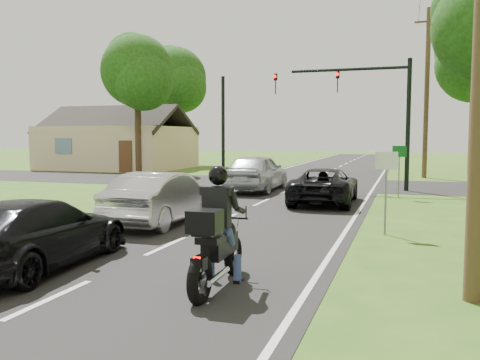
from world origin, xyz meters
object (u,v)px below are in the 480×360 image
object	(u,v)px
dark_suv	(325,186)
sign_white	(386,173)
silver_suv	(257,172)
traffic_signal	(366,101)
motorcycle_rider	(217,240)
utility_pole_far	(427,92)
dark_car_behind	(35,233)
sign_green	(399,159)
silver_sedan	(162,198)

from	to	relation	value
dark_suv	sign_white	distance (m)	6.11
silver_suv	traffic_signal	size ratio (longest dim) A/B	0.78
motorcycle_rider	utility_pole_far	bearing A→B (deg)	79.69
traffic_signal	sign_white	distance (m)	11.39
traffic_signal	sign_white	world-z (taller)	traffic_signal
dark_car_behind	traffic_signal	xyz separation A→B (m)	(4.85, 16.50, 3.46)
dark_suv	sign_green	size ratio (longest dim) A/B	2.24
dark_suv	dark_car_behind	size ratio (longest dim) A/B	1.03
motorcycle_rider	sign_green	size ratio (longest dim) A/B	1.13
silver_suv	traffic_signal	distance (m)	6.10
sign_green	silver_suv	bearing A→B (deg)	172.57
motorcycle_rider	traffic_signal	bearing A→B (deg)	85.05
dark_suv	dark_car_behind	world-z (taller)	dark_car_behind
dark_car_behind	sign_white	size ratio (longest dim) A/B	2.17
sign_white	traffic_signal	bearing A→B (deg)	97.05
sign_green	dark_suv	bearing A→B (deg)	-136.62
sign_green	utility_pole_far	bearing A→B (deg)	83.27
motorcycle_rider	sign_white	bearing A→B (deg)	65.32
motorcycle_rider	sign_white	world-z (taller)	sign_white
dark_car_behind	dark_suv	bearing A→B (deg)	-112.79
silver_sedan	utility_pole_far	bearing A→B (deg)	-111.97
motorcycle_rider	dark_suv	xyz separation A→B (m)	(0.05, 11.19, -0.14)
dark_car_behind	traffic_signal	distance (m)	17.54
motorcycle_rider	silver_suv	xyz separation A→B (m)	(-3.56, 14.45, 0.05)
dark_car_behind	traffic_signal	bearing A→B (deg)	-110.10
utility_pole_far	sign_green	size ratio (longest dim) A/B	4.71
motorcycle_rider	utility_pole_far	distance (m)	25.34
dark_suv	silver_sedan	distance (m)	6.94
sign_white	sign_green	world-z (taller)	same
silver_sedan	silver_suv	bearing A→B (deg)	-91.29
silver_sedan	sign_green	distance (m)	10.49
silver_sedan	utility_pole_far	world-z (taller)	utility_pole_far
silver_suv	traffic_signal	world-z (taller)	traffic_signal
utility_pole_far	sign_white	bearing A→B (deg)	-94.51
silver_sedan	dark_car_behind	xyz separation A→B (m)	(-0.06, -5.18, -0.07)
silver_suv	dark_car_behind	distance (m)	14.29
dark_car_behind	sign_green	world-z (taller)	sign_green
silver_sedan	dark_car_behind	distance (m)	5.18
motorcycle_rider	dark_car_behind	xyz separation A→B (m)	(-3.76, 0.17, -0.13)
traffic_signal	silver_sedan	bearing A→B (deg)	-112.95
dark_car_behind	utility_pole_far	xyz separation A→B (m)	(7.71, 24.50, 4.40)
dark_car_behind	utility_pole_far	world-z (taller)	utility_pole_far
silver_sedan	sign_white	distance (m)	6.22
dark_suv	dark_car_behind	bearing A→B (deg)	69.50
utility_pole_far	sign_white	size ratio (longest dim) A/B	4.71
dark_suv	sign_green	bearing A→B (deg)	-138.06
utility_pole_far	sign_white	distance (m)	19.39
utility_pole_far	sign_green	bearing A→B (deg)	-96.73
silver_suv	utility_pole_far	bearing A→B (deg)	-126.13
silver_suv	traffic_signal	xyz separation A→B (m)	(4.64, 2.21, 3.28)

